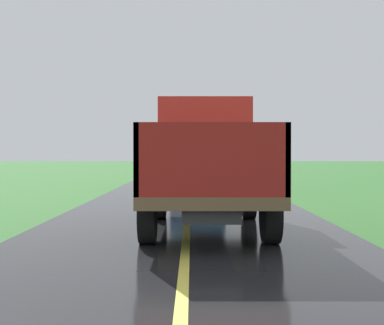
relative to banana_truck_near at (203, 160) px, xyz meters
The scene contains 2 objects.
banana_truck_near is the anchor object (origin of this frame).
banana_truck_far 13.91m from the banana_truck_near, 90.23° to the left, with size 2.38×5.81×2.80m.
Camera 1 is at (0.11, -2.32, 1.63)m, focal length 48.90 mm.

